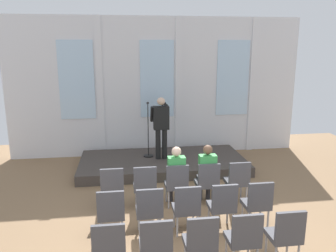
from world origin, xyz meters
TOP-DOWN VIEW (x-y plane):
  - ground_plane at (0.00, 0.00)m, footprint 13.87×13.87m
  - rear_partition at (0.03, 5.33)m, footprint 8.83×0.14m
  - stage_platform at (0.00, 3.97)m, footprint 4.51×2.14m
  - speaker at (-0.04, 3.99)m, footprint 0.51×0.69m
  - mic_stand at (-0.37, 4.22)m, footprint 0.28×0.28m
  - chair_r0_c0 at (-1.32, 1.61)m, footprint 0.46×0.44m
  - chair_r0_c1 at (-0.66, 1.61)m, footprint 0.46×0.44m
  - chair_r0_c2 at (0.00, 1.61)m, footprint 0.46×0.44m
  - audience_r0_c2 at (0.00, 1.69)m, footprint 0.36×0.39m
  - chair_r0_c3 at (0.66, 1.61)m, footprint 0.46×0.44m
  - audience_r0_c3 at (0.66, 1.69)m, footprint 0.36×0.39m
  - chair_r0_c4 at (1.32, 1.61)m, footprint 0.46×0.44m
  - chair_r1_c0 at (-1.32, 0.52)m, footprint 0.46×0.44m
  - chair_r1_c1 at (-0.66, 0.52)m, footprint 0.46×0.44m
  - chair_r1_c2 at (0.00, 0.52)m, footprint 0.46×0.44m
  - chair_r1_c3 at (0.66, 0.52)m, footprint 0.46×0.44m
  - chair_r1_c4 at (1.32, 0.52)m, footprint 0.46×0.44m
  - chair_r2_c0 at (-1.32, -0.56)m, footprint 0.46×0.44m
  - chair_r2_c1 at (-0.66, -0.56)m, footprint 0.46×0.44m
  - chair_r2_c2 at (0.00, -0.56)m, footprint 0.46×0.44m
  - chair_r2_c3 at (0.66, -0.56)m, footprint 0.46×0.44m
  - chair_r2_c4 at (1.32, -0.56)m, footprint 0.46×0.44m

SIDE VIEW (x-z plane):
  - ground_plane at x=0.00m, z-range 0.00..0.00m
  - stage_platform at x=0.00m, z-range 0.00..0.27m
  - chair_r0_c0 at x=-1.32m, z-range 0.06..1.00m
  - chair_r0_c1 at x=-0.66m, z-range 0.06..1.00m
  - chair_r0_c2 at x=0.00m, z-range 0.06..1.00m
  - chair_r0_c3 at x=0.66m, z-range 0.06..1.00m
  - chair_r0_c4 at x=1.32m, z-range 0.06..1.00m
  - chair_r1_c0 at x=-1.32m, z-range 0.06..1.00m
  - chair_r1_c1 at x=-0.66m, z-range 0.06..1.00m
  - chair_r1_c2 at x=0.00m, z-range 0.06..1.00m
  - chair_r1_c3 at x=0.66m, z-range 0.06..1.00m
  - chair_r1_c4 at x=1.32m, z-range 0.06..1.00m
  - chair_r2_c0 at x=-1.32m, z-range 0.06..1.00m
  - chair_r2_c1 at x=-0.66m, z-range 0.06..1.00m
  - chair_r2_c2 at x=0.00m, z-range 0.06..1.00m
  - chair_r2_c3 at x=0.66m, z-range 0.06..1.00m
  - chair_r2_c4 at x=1.32m, z-range 0.06..1.00m
  - mic_stand at x=-0.37m, z-range -0.18..1.38m
  - audience_r0_c2 at x=0.00m, z-range 0.07..1.36m
  - audience_r0_c3 at x=0.66m, z-range 0.07..1.37m
  - speaker at x=-0.04m, z-range 0.40..2.11m
  - rear_partition at x=0.03m, z-range 0.02..4.18m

